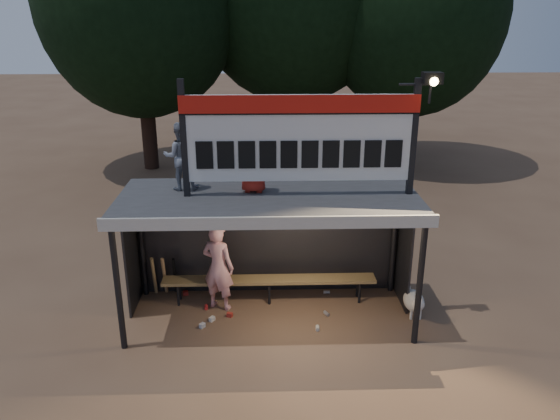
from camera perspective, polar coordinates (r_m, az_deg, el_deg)
The scene contains 11 objects.
ground at distance 10.07m, azimuth -1.09°, elevation -11.02°, with size 80.00×80.00×0.00m, color brown.
player at distance 10.01m, azimuth -6.47°, elevation -5.94°, with size 0.60×0.40×1.65m, color white.
child_a at distance 9.38m, azimuth -10.38°, elevation 5.55°, with size 0.56×0.44×1.15m, color gray.
child_b at distance 9.10m, azimuth -2.81°, elevation 5.19°, with size 0.53×0.35×1.09m, color #A62419.
dugout_shelter at distance 9.47m, azimuth -1.18°, elevation -0.65°, with size 5.10×2.08×2.32m.
scoreboard_assembly at distance 8.83m, azimuth 2.43°, elevation 7.81°, with size 4.10×0.27×1.99m.
bench at distance 10.33m, azimuth -1.14°, elevation -7.38°, with size 4.00×0.35×0.48m.
tree_right at distance 19.77m, azimuth 13.93°, elevation 19.59°, with size 6.08×6.08×8.72m.
dog at distance 10.24m, azimuth 13.86°, elevation -9.26°, with size 0.36×0.81×0.49m.
bats at distance 10.75m, azimuth -11.98°, elevation -6.72°, with size 0.48×0.33×0.84m.
litter at distance 10.15m, azimuth -3.23°, elevation -10.51°, with size 2.87×1.41×0.08m.
Camera 1 is at (-0.08, -8.61, 5.22)m, focal length 35.00 mm.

